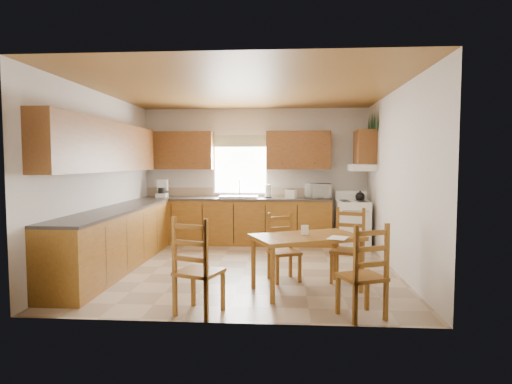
# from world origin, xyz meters

# --- Properties ---
(floor) EXTENTS (4.50, 4.50, 0.00)m
(floor) POSITION_xyz_m (0.00, 0.00, 0.00)
(floor) COLOR tan
(floor) RESTS_ON ground
(ceiling) EXTENTS (4.50, 4.50, 0.00)m
(ceiling) POSITION_xyz_m (0.00, 0.00, 2.70)
(ceiling) COLOR brown
(ceiling) RESTS_ON floor
(wall_left) EXTENTS (4.50, 4.50, 0.00)m
(wall_left) POSITION_xyz_m (-2.25, 0.00, 1.35)
(wall_left) COLOR beige
(wall_left) RESTS_ON floor
(wall_right) EXTENTS (4.50, 4.50, 0.00)m
(wall_right) POSITION_xyz_m (2.25, 0.00, 1.35)
(wall_right) COLOR beige
(wall_right) RESTS_ON floor
(wall_back) EXTENTS (4.50, 4.50, 0.00)m
(wall_back) POSITION_xyz_m (0.00, 2.25, 1.35)
(wall_back) COLOR beige
(wall_back) RESTS_ON floor
(wall_front) EXTENTS (4.50, 4.50, 0.00)m
(wall_front) POSITION_xyz_m (0.00, -2.25, 1.35)
(wall_front) COLOR beige
(wall_front) RESTS_ON floor
(lower_cab_back) EXTENTS (3.75, 0.60, 0.88)m
(lower_cab_back) POSITION_xyz_m (-0.38, 1.95, 0.44)
(lower_cab_back) COLOR brown
(lower_cab_back) RESTS_ON floor
(lower_cab_left) EXTENTS (0.60, 3.60, 0.88)m
(lower_cab_left) POSITION_xyz_m (-1.95, -0.15, 0.44)
(lower_cab_left) COLOR brown
(lower_cab_left) RESTS_ON floor
(counter_back) EXTENTS (3.75, 0.63, 0.04)m
(counter_back) POSITION_xyz_m (-0.38, 1.95, 0.90)
(counter_back) COLOR #3E3732
(counter_back) RESTS_ON lower_cab_back
(counter_left) EXTENTS (0.63, 3.60, 0.04)m
(counter_left) POSITION_xyz_m (-1.95, -0.15, 0.90)
(counter_left) COLOR #3E3732
(counter_left) RESTS_ON lower_cab_left
(backsplash) EXTENTS (3.75, 0.01, 0.18)m
(backsplash) POSITION_xyz_m (-0.38, 2.24, 1.01)
(backsplash) COLOR #9E8668
(backsplash) RESTS_ON counter_back
(upper_cab_back_left) EXTENTS (1.41, 0.33, 0.75)m
(upper_cab_back_left) POSITION_xyz_m (-1.55, 2.08, 1.85)
(upper_cab_back_left) COLOR brown
(upper_cab_back_left) RESTS_ON wall_back
(upper_cab_back_right) EXTENTS (1.25, 0.33, 0.75)m
(upper_cab_back_right) POSITION_xyz_m (0.86, 2.08, 1.85)
(upper_cab_back_right) COLOR brown
(upper_cab_back_right) RESTS_ON wall_back
(upper_cab_left) EXTENTS (0.33, 3.60, 0.75)m
(upper_cab_left) POSITION_xyz_m (-2.08, -0.15, 1.85)
(upper_cab_left) COLOR brown
(upper_cab_left) RESTS_ON wall_left
(upper_cab_stove) EXTENTS (0.33, 0.62, 0.62)m
(upper_cab_stove) POSITION_xyz_m (2.08, 1.65, 1.90)
(upper_cab_stove) COLOR brown
(upper_cab_stove) RESTS_ON wall_right
(range_hood) EXTENTS (0.44, 0.62, 0.12)m
(range_hood) POSITION_xyz_m (2.03, 1.65, 1.52)
(range_hood) COLOR white
(range_hood) RESTS_ON wall_right
(window_frame) EXTENTS (1.13, 0.02, 1.18)m
(window_frame) POSITION_xyz_m (-0.30, 2.22, 1.55)
(window_frame) COLOR white
(window_frame) RESTS_ON wall_back
(window_pane) EXTENTS (1.05, 0.01, 1.10)m
(window_pane) POSITION_xyz_m (-0.30, 2.21, 1.55)
(window_pane) COLOR white
(window_pane) RESTS_ON wall_back
(window_valance) EXTENTS (1.19, 0.01, 0.24)m
(window_valance) POSITION_xyz_m (-0.30, 2.19, 2.05)
(window_valance) COLOR #587040
(window_valance) RESTS_ON wall_back
(sink_basin) EXTENTS (0.75, 0.45, 0.04)m
(sink_basin) POSITION_xyz_m (-0.30, 1.95, 0.94)
(sink_basin) COLOR silver
(sink_basin) RESTS_ON counter_back
(pine_decal_a) EXTENTS (0.22, 0.22, 0.36)m
(pine_decal_a) POSITION_xyz_m (2.21, 1.33, 2.38)
(pine_decal_a) COLOR #184425
(pine_decal_a) RESTS_ON wall_right
(pine_decal_b) EXTENTS (0.22, 0.22, 0.36)m
(pine_decal_b) POSITION_xyz_m (2.21, 1.65, 2.42)
(pine_decal_b) COLOR #184425
(pine_decal_b) RESTS_ON wall_right
(pine_decal_c) EXTENTS (0.22, 0.22, 0.36)m
(pine_decal_c) POSITION_xyz_m (2.21, 1.97, 2.38)
(pine_decal_c) COLOR #184425
(pine_decal_c) RESTS_ON wall_right
(stove) EXTENTS (0.60, 0.62, 0.88)m
(stove) POSITION_xyz_m (1.88, 1.62, 0.44)
(stove) COLOR white
(stove) RESTS_ON floor
(coffeemaker) EXTENTS (0.21, 0.24, 0.32)m
(coffeemaker) POSITION_xyz_m (-1.86, 1.96, 1.08)
(coffeemaker) COLOR white
(coffeemaker) RESTS_ON counter_back
(paper_towel) EXTENTS (0.14, 0.14, 0.26)m
(paper_towel) POSITION_xyz_m (0.27, 1.93, 1.05)
(paper_towel) COLOR white
(paper_towel) RESTS_ON counter_back
(toaster) EXTENTS (0.24, 0.20, 0.17)m
(toaster) POSITION_xyz_m (0.72, 1.90, 1.00)
(toaster) COLOR white
(toaster) RESTS_ON counter_back
(microwave) EXTENTS (0.49, 0.36, 0.29)m
(microwave) POSITION_xyz_m (1.25, 1.93, 1.06)
(microwave) COLOR white
(microwave) RESTS_ON counter_back
(dining_table) EXTENTS (1.51, 1.23, 0.70)m
(dining_table) POSITION_xyz_m (0.88, -1.09, 0.35)
(dining_table) COLOR brown
(dining_table) RESTS_ON floor
(chair_near_left) EXTENTS (0.55, 0.54, 1.04)m
(chair_near_left) POSITION_xyz_m (-0.30, -1.99, 0.52)
(chair_near_left) COLOR brown
(chair_near_left) RESTS_ON floor
(chair_near_right) EXTENTS (0.54, 0.53, 1.00)m
(chair_near_right) POSITION_xyz_m (1.41, -1.99, 0.50)
(chair_near_right) COLOR brown
(chair_near_right) RESTS_ON floor
(chair_far_left) EXTENTS (0.50, 0.49, 0.91)m
(chair_far_left) POSITION_xyz_m (0.60, -0.65, 0.46)
(chair_far_left) COLOR brown
(chair_far_left) RESTS_ON floor
(chair_far_right) EXTENTS (0.52, 0.51, 0.99)m
(chair_far_right) POSITION_xyz_m (1.46, -0.67, 0.50)
(chair_far_right) COLOR brown
(chair_far_right) RESTS_ON floor
(table_paper) EXTENTS (0.30, 0.34, 0.00)m
(table_paper) POSITION_xyz_m (1.26, -1.24, 0.71)
(table_paper) COLOR white
(table_paper) RESTS_ON dining_table
(table_card) EXTENTS (0.09, 0.02, 0.12)m
(table_card) POSITION_xyz_m (0.86, -1.05, 0.77)
(table_card) COLOR white
(table_card) RESTS_ON dining_table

